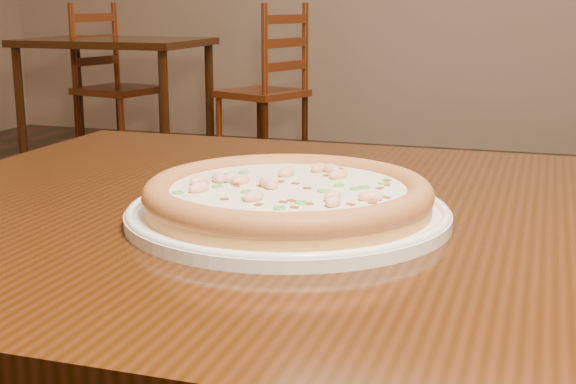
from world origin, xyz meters
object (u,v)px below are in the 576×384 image
(chair_a, at_px, (112,88))
(chair_b, at_px, (269,93))
(hero_table, at_px, (412,309))
(bg_table_left, at_px, (115,56))
(plate, at_px, (288,213))
(pizza, at_px, (288,195))

(chair_a, height_order, chair_b, same)
(hero_table, distance_m, chair_a, 4.31)
(bg_table_left, bearing_deg, hero_table, -55.85)
(plate, height_order, chair_a, chair_a)
(plate, distance_m, chair_a, 4.30)
(chair_b, bearing_deg, bg_table_left, -160.04)
(chair_a, bearing_deg, pizza, -57.44)
(pizza, xyz_separation_m, chair_b, (-1.31, 3.68, -0.34))
(hero_table, xyz_separation_m, plate, (-0.12, -0.05, 0.11))
(hero_table, xyz_separation_m, chair_a, (-2.43, 3.56, -0.21))
(pizza, relative_size, chair_b, 0.30)
(chair_b, bearing_deg, pizza, -70.42)
(pizza, xyz_separation_m, bg_table_left, (-2.14, 3.38, -0.12))
(hero_table, bearing_deg, chair_a, 124.27)
(pizza, bearing_deg, plate, 1.00)
(hero_table, xyz_separation_m, bg_table_left, (-2.26, 3.33, 0.00))
(pizza, bearing_deg, chair_a, 122.56)
(pizza, bearing_deg, bg_table_left, 122.32)
(hero_table, bearing_deg, bg_table_left, 124.15)
(bg_table_left, bearing_deg, chair_a, 125.87)
(chair_a, relative_size, chair_b, 1.00)
(bg_table_left, distance_m, chair_b, 0.91)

